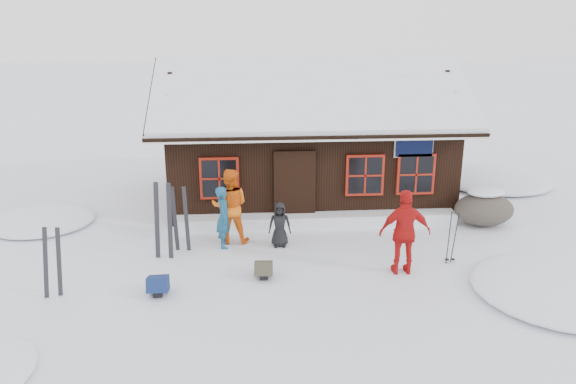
% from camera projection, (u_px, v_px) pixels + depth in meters
% --- Properties ---
extents(ground, '(120.00, 120.00, 0.00)m').
position_uv_depth(ground, '(265.00, 262.00, 12.99)').
color(ground, white).
rests_on(ground, ground).
extents(mountain_hut, '(8.90, 6.09, 4.42)m').
position_uv_depth(mountain_hut, '(307.00, 147.00, 17.36)').
color(mountain_hut, black).
rests_on(mountain_hut, ground).
extents(snow_drift, '(7.60, 0.60, 0.35)m').
position_uv_depth(snow_drift, '(317.00, 220.00, 15.19)').
color(snow_drift, white).
rests_on(snow_drift, ground).
extents(snow_mounds, '(20.60, 13.20, 0.48)m').
position_uv_depth(snow_mounds, '(325.00, 231.00, 14.88)').
color(snow_mounds, white).
rests_on(snow_mounds, ground).
extents(skier_teal, '(0.41, 0.59, 1.54)m').
position_uv_depth(skier_teal, '(224.00, 217.00, 13.64)').
color(skier_teal, navy).
rests_on(skier_teal, ground).
extents(skier_orange_left, '(0.96, 0.77, 1.90)m').
position_uv_depth(skier_orange_left, '(230.00, 206.00, 13.88)').
color(skier_orange_left, orange).
rests_on(skier_orange_left, ground).
extents(skier_orange_right, '(1.14, 0.50, 1.92)m').
position_uv_depth(skier_orange_right, '(405.00, 232.00, 12.17)').
color(skier_orange_right, red).
rests_on(skier_orange_right, ground).
extents(skier_crouched, '(0.57, 0.38, 1.13)m').
position_uv_depth(skier_crouched, '(280.00, 225.00, 13.73)').
color(skier_crouched, black).
rests_on(skier_crouched, ground).
extents(boulder, '(1.60, 1.20, 0.93)m').
position_uv_depth(boulder, '(484.00, 208.00, 15.17)').
color(boulder, '#534B42').
rests_on(boulder, ground).
extents(ski_pair_left, '(0.47, 0.11, 1.55)m').
position_uv_depth(ski_pair_left, '(52.00, 264.00, 11.19)').
color(ski_pair_left, black).
rests_on(ski_pair_left, ground).
extents(ski_pair_mid, '(0.42, 0.07, 1.67)m').
position_uv_depth(ski_pair_mid, '(181.00, 220.00, 13.42)').
color(ski_pair_mid, black).
rests_on(ski_pair_mid, ground).
extents(ski_pair_right, '(0.48, 0.16, 1.91)m').
position_uv_depth(ski_pair_right, '(163.00, 222.00, 12.95)').
color(ski_pair_right, black).
rests_on(ski_pair_right, ground).
extents(ski_poles, '(0.23, 0.11, 1.27)m').
position_uv_depth(ski_poles, '(452.00, 239.00, 12.79)').
color(ski_poles, black).
rests_on(ski_poles, ground).
extents(backpack_blue, '(0.45, 0.58, 0.30)m').
position_uv_depth(backpack_blue, '(158.00, 287.00, 11.46)').
color(backpack_blue, navy).
rests_on(backpack_blue, ground).
extents(backpack_olive, '(0.42, 0.54, 0.28)m').
position_uv_depth(backpack_olive, '(264.00, 271.00, 12.20)').
color(backpack_olive, '#3E3A2C').
rests_on(backpack_olive, ground).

